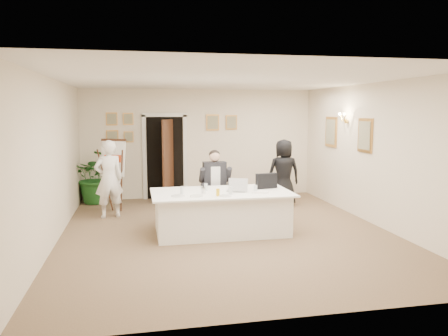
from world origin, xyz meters
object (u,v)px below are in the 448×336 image
standing_man (109,179)px  standing_woman (284,173)px  potted_palm (97,176)px  steel_jug (203,191)px  oj_glass (218,192)px  paper_stack (260,192)px  flip_chart (116,179)px  laptop (237,184)px  seated_man (215,185)px  laptop_bag (266,181)px  conference_table (221,212)px

standing_man → standing_woman: bearing=168.8°
potted_palm → steel_jug: (2.13, -3.39, 0.17)m
potted_palm → oj_glass: 4.33m
paper_stack → steel_jug: size_ratio=2.69×
flip_chart → laptop: flip_chart is taller
flip_chart → paper_stack: flip_chart is taller
seated_man → oj_glass: bearing=-84.6°
seated_man → laptop_bag: size_ratio=3.57×
conference_table → standing_man: 2.70m
flip_chart → standing_man: 0.54m
seated_man → paper_stack: bearing=-48.6°
potted_palm → laptop: size_ratio=3.61×
standing_man → potted_palm: size_ratio=1.25×
conference_table → potted_palm: size_ratio=1.93×
paper_stack → oj_glass: size_ratio=2.28×
seated_man → laptop: 0.98m
seated_man → standing_man: bearing=175.3°
seated_man → flip_chart: (-2.04, 1.22, 0.00)m
standing_man → laptop: 2.89m
flip_chart → laptop_bag: (2.90, -1.99, 0.18)m
standing_woman → laptop_bag: bearing=63.7°
standing_woman → potted_palm: bearing=-13.7°
steel_jug → standing_woman: bearing=44.1°
laptop_bag → paper_stack: size_ratio=1.40×
seated_man → flip_chart: bearing=162.4°
standing_woman → potted_palm: size_ratio=1.20×
flip_chart → conference_table: bearing=-47.4°
flip_chart → steel_jug: 2.83m
standing_woman → laptop_bag: (-0.99, -1.87, 0.13)m
seated_man → laptop: seated_man is taller
laptop → paper_stack: 0.47m
standing_woman → steel_jug: 3.14m
seated_man → oj_glass: seated_man is taller
laptop_bag → oj_glass: 1.20m
potted_palm → standing_woman: bearing=-15.3°
laptop_bag → paper_stack: laptop_bag is taller
conference_table → steel_jug: bearing=-157.0°
standing_man → laptop: size_ratio=4.49×
seated_man → standing_woman: 2.16m
seated_man → laptop: size_ratio=4.04×
oj_glass → steel_jug: size_ratio=1.18×
potted_palm → paper_stack: potted_palm is taller
standing_man → laptop: bearing=128.6°
steel_jug → seated_man: bearing=69.7°
conference_table → oj_glass: (-0.14, -0.40, 0.45)m
potted_palm → paper_stack: bearing=-47.8°
standing_woman → laptop_bag: 2.12m
seated_man → paper_stack: (0.62, -1.17, 0.05)m
potted_palm → seated_man: bearing=-42.3°
conference_table → standing_woman: 2.82m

